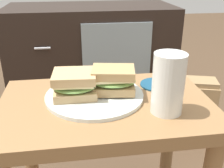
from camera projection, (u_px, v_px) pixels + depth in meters
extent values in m
cube|color=olive|center=(106.00, 107.00, 0.70)|extent=(0.56, 0.36, 0.04)
cylinder|color=olive|center=(30.00, 151.00, 0.90)|extent=(0.04, 0.04, 0.43)
cylinder|color=olive|center=(168.00, 139.00, 0.96)|extent=(0.04, 0.04, 0.43)
cube|color=black|center=(92.00, 54.00, 1.63)|extent=(0.96, 0.44, 0.58)
cube|color=#8C9EA8|center=(117.00, 64.00, 1.43)|extent=(0.37, 0.01, 0.44)
cylinder|color=silver|center=(42.00, 48.00, 1.34)|extent=(0.08, 0.01, 0.01)
cylinder|color=silver|center=(47.00, 88.00, 1.43)|extent=(0.08, 0.01, 0.01)
cylinder|color=silver|center=(95.00, 95.00, 0.72)|extent=(0.27, 0.27, 0.01)
cube|color=tan|center=(75.00, 92.00, 0.70)|extent=(0.11, 0.10, 0.02)
ellipsoid|color=#729E4C|center=(75.00, 85.00, 0.70)|extent=(0.12, 0.10, 0.02)
cube|color=beige|center=(75.00, 81.00, 0.69)|extent=(0.11, 0.10, 0.01)
cube|color=tan|center=(74.00, 76.00, 0.69)|extent=(0.12, 0.10, 0.02)
cube|color=tan|center=(113.00, 87.00, 0.72)|extent=(0.12, 0.10, 0.02)
ellipsoid|color=#729E4C|center=(113.00, 81.00, 0.71)|extent=(0.13, 0.10, 0.02)
cube|color=beige|center=(113.00, 77.00, 0.71)|extent=(0.11, 0.08, 0.01)
cube|color=tan|center=(113.00, 72.00, 0.70)|extent=(0.12, 0.10, 0.02)
cylinder|color=silver|center=(168.00, 84.00, 0.62)|extent=(0.08, 0.08, 0.15)
cylinder|color=orange|center=(168.00, 90.00, 0.63)|extent=(0.07, 0.07, 0.11)
cylinder|color=white|center=(170.00, 66.00, 0.60)|extent=(0.07, 0.07, 0.01)
cylinder|color=navy|center=(157.00, 85.00, 0.79)|extent=(0.10, 0.10, 0.01)
cube|color=tan|center=(193.00, 112.00, 1.27)|extent=(0.21, 0.17, 0.29)
cube|color=#987950|center=(197.00, 82.00, 1.21)|extent=(0.20, 0.15, 0.02)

